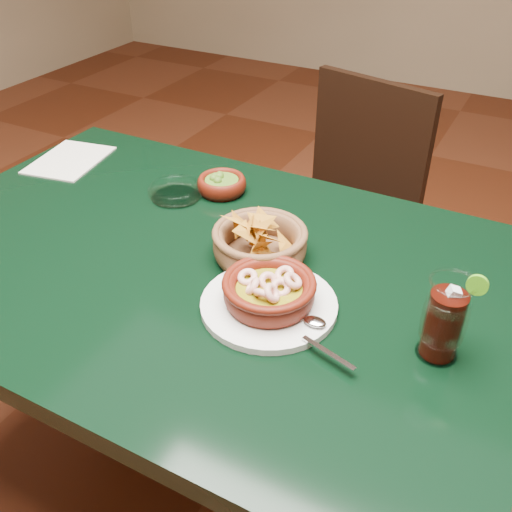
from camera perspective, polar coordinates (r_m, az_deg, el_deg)
The scene contains 9 objects.
ground at distance 1.63m, azimuth -4.34°, elevation -22.24°, with size 7.00×7.00×0.00m, color #471C0C.
dining_table at distance 1.14m, azimuth -5.77°, elevation -4.15°, with size 1.20×0.80×0.75m.
dining_chair at distance 1.74m, azimuth 8.52°, elevation 3.86°, with size 0.49×0.49×0.87m.
shrimp_plate at distance 0.94m, azimuth 1.33°, elevation -3.82°, with size 0.30×0.23×0.07m.
chip_basket at distance 1.05m, azimuth 0.37°, elevation 1.32°, with size 0.21×0.21×0.11m.
guacamole_ramekin at distance 1.28m, azimuth -3.46°, elevation 7.21°, with size 0.13×0.13×0.04m.
cola_drink at distance 0.87m, azimuth 18.32°, elevation -6.05°, with size 0.14×0.14×0.16m.
glass_ashtray at distance 1.27m, azimuth -8.02°, elevation 6.43°, with size 0.13×0.13×0.03m.
paper_menu at distance 1.51m, azimuth -18.15°, elevation 9.11°, with size 0.18×0.22×0.00m.
Camera 1 is at (0.51, -0.72, 1.37)m, focal length 40.00 mm.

